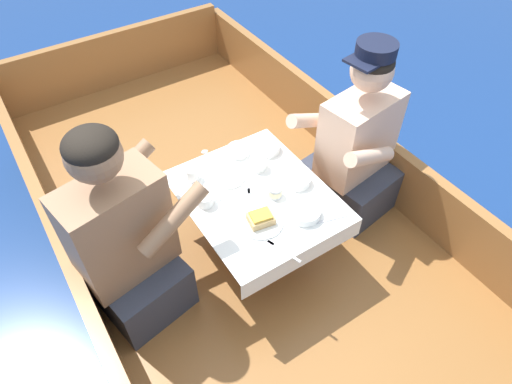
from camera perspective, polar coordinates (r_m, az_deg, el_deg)
ground_plane at (r=2.74m, az=-0.79°, el=-10.46°), size 60.00×60.00×0.00m
boat_deck at (r=2.60m, az=-0.83°, el=-8.31°), size 1.76×3.69×0.36m
gunwale_port at (r=2.18m, az=-20.60°, el=-12.37°), size 0.06×3.69×0.35m
gunwale_starboard at (r=2.73m, az=14.39°, el=4.27°), size 0.06×3.69×0.35m
bow_coaming at (r=3.63m, az=-17.03°, el=15.75°), size 1.64×0.06×0.40m
cockpit_table at (r=2.14m, az=0.00°, el=-1.18°), size 0.63×0.76×0.41m
person_port at (r=2.00m, az=-16.04°, el=-6.21°), size 0.58×0.52×1.01m
person_starboard at (r=2.42m, az=12.28°, el=5.24°), size 0.56×0.50×0.98m
plate_sandwich at (r=1.99m, az=0.59°, el=-3.80°), size 0.20×0.20×0.01m
plate_bread at (r=2.19m, az=-3.51°, el=1.89°), size 0.17×0.17×0.01m
sandwich at (r=1.97m, az=0.60°, el=-3.29°), size 0.12×0.10×0.05m
bowl_port_near at (r=2.30m, az=-2.21°, el=5.29°), size 0.11×0.11×0.04m
bowl_starboard_near at (r=2.02m, az=6.07°, el=-2.49°), size 0.14×0.14×0.04m
bowl_center_far at (r=2.15m, az=5.26°, el=1.54°), size 0.12×0.12×0.04m
bowl_port_far at (r=2.32m, az=1.37°, el=5.63°), size 0.13×0.13×0.04m
coffee_cup_port at (r=2.18m, az=-7.88°, el=2.26°), size 0.09×0.06×0.06m
coffee_cup_starboard at (r=2.21m, az=0.31°, el=3.62°), size 0.11×0.08×0.06m
coffee_cup_center at (r=2.06m, az=-6.35°, el=-0.95°), size 0.10×0.08×0.05m
tin_can at (r=2.09m, az=2.37°, el=0.03°), size 0.07×0.07×0.05m
utensil_fork_starboard at (r=1.91m, az=3.07°, el=-7.14°), size 0.07×0.17×0.00m
utensil_knife_port at (r=2.03m, az=9.29°, el=-3.40°), size 0.17×0.06×0.00m
utensil_fork_port at (r=2.09m, az=-0.87°, el=-0.90°), size 0.10×0.16×0.00m
utensil_spoon_starboard at (r=2.31m, az=-5.90°, el=4.47°), size 0.04×0.17×0.01m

